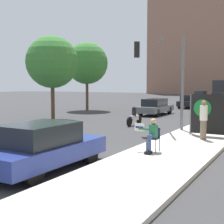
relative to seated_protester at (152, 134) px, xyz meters
name	(u,v)px	position (x,y,z in m)	size (l,w,h in m)	color
ground_plane	(51,163)	(-2.49, -2.72, -0.81)	(160.00, 160.00, 0.00)	#38383A
seated_protester	(152,134)	(0.00, 0.00, 0.00)	(0.92, 0.77, 1.24)	#474C56
pedestrian_behind	(203,119)	(0.99, 3.63, 0.23)	(0.34, 0.34, 1.77)	#756651
protest_banner	(212,114)	(1.12, 4.65, 0.39)	(2.13, 0.06, 2.00)	slate
traffic_light_pole	(164,67)	(-1.66, 5.65, 2.76)	(2.51, 2.28, 5.08)	slate
parked_car_curbside	(43,146)	(-2.19, -3.41, -0.09)	(1.88, 4.31, 1.45)	navy
car_on_road_nearest	(155,107)	(-5.69, 14.46, -0.11)	(1.71, 4.73, 1.40)	#565B60
car_on_road_midblock	(190,102)	(-5.24, 23.53, -0.09)	(1.83, 4.13, 1.45)	black
car_on_road_distant	(219,98)	(-4.28, 34.41, -0.10)	(1.71, 4.67, 1.42)	maroon
car_on_road_far_lane	(201,96)	(-8.66, 41.99, -0.06)	(1.76, 4.65, 1.52)	white
motorcycle_on_road	(134,117)	(-4.30, 7.43, -0.29)	(0.28, 2.03, 1.20)	silver
street_tree_near_curb	(52,62)	(-11.04, 7.43, 3.44)	(3.86, 3.86, 6.20)	brown
street_tree_midblock	(87,63)	(-13.46, 15.49, 3.90)	(4.17, 4.17, 6.81)	brown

